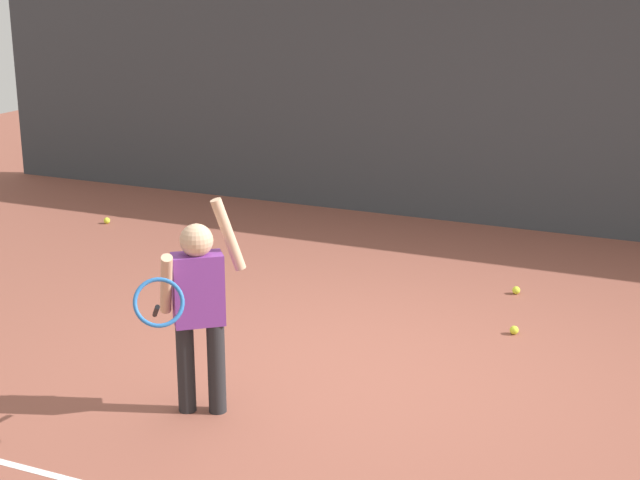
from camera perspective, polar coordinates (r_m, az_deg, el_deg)
name	(u,v)px	position (r m, az deg, el deg)	size (l,w,h in m)	color
ground_plane	(355,368)	(6.68, 2.09, -7.55)	(20.00, 20.00, 0.00)	brown
back_fence_windscreen	(505,91)	(10.02, 10.87, 8.62)	(12.49, 0.08, 2.81)	#383D42
fence_post_0	(29,58)	(12.89, -16.84, 10.23)	(0.09, 0.09, 2.96)	slate
fence_post_1	(507,83)	(10.07, 10.98, 9.08)	(0.09, 0.09, 2.96)	slate
tennis_player	(197,302)	(5.83, -7.27, -3.65)	(0.47, 0.86, 1.35)	#232326
tennis_ball_0	(107,221)	(10.43, -12.48, 1.13)	(0.07, 0.07, 0.07)	#CCE033
tennis_ball_2	(516,290)	(8.23, 11.52, -2.93)	(0.07, 0.07, 0.07)	#CCE033
tennis_ball_3	(221,289)	(8.13, -5.89, -2.92)	(0.07, 0.07, 0.07)	#CCE033
tennis_ball_4	(514,330)	(7.37, 11.40, -5.24)	(0.07, 0.07, 0.07)	#CCE033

